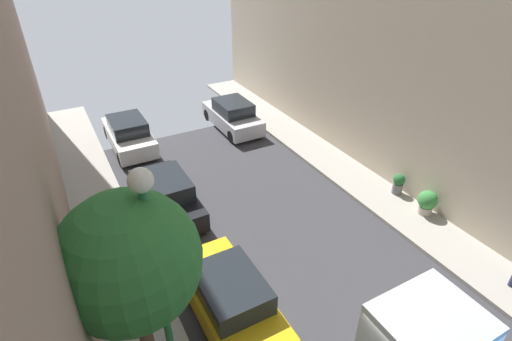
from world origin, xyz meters
TOP-DOWN VIEW (x-y plane):
  - parked_car_left_3 at (-2.70, 4.29)m, footprint 1.78×4.20m
  - parked_car_left_4 at (-2.70, 9.79)m, footprint 1.78×4.20m
  - parked_car_left_5 at (-2.70, 15.67)m, footprint 1.78×4.20m
  - parked_car_right_2 at (2.70, 15.26)m, footprint 1.78×4.20m
  - street_tree_2 at (-5.05, 3.34)m, footprint 2.70×2.70m
  - potted_plant_0 at (-5.53, 6.70)m, footprint 0.65×0.65m
  - potted_plant_2 at (5.68, 6.33)m, footprint 0.46×0.46m
  - potted_plant_4 at (5.61, 4.87)m, footprint 0.70×0.70m
  - lamp_post at (-4.60, 3.29)m, footprint 0.44×0.44m

SIDE VIEW (x-z plane):
  - potted_plant_2 at x=5.68m, z-range 0.18..1.03m
  - potted_plant_4 at x=5.61m, z-range 0.19..1.14m
  - potted_plant_0 at x=-5.53m, z-range 0.21..1.22m
  - parked_car_left_3 at x=-2.70m, z-range -0.06..1.50m
  - parked_car_left_4 at x=-2.70m, z-range -0.06..1.50m
  - parked_car_left_5 at x=-2.70m, z-range -0.06..1.50m
  - parked_car_right_2 at x=2.70m, z-range -0.06..1.50m
  - lamp_post at x=-4.60m, z-range 1.04..6.80m
  - street_tree_2 at x=-5.05m, z-range 1.40..6.67m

